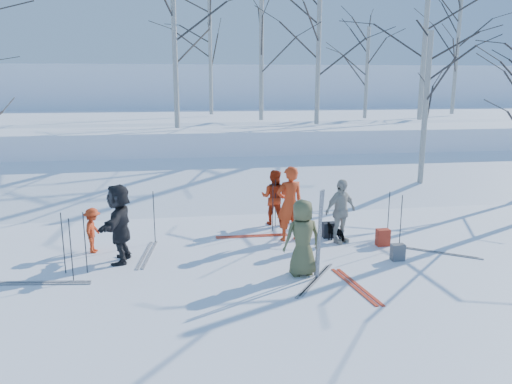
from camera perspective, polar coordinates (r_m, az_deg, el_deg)
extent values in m
plane|color=white|center=(11.41, 1.15, -8.03)|extent=(120.00, 120.00, 0.00)
cube|color=white|center=(18.03, -2.65, 0.25)|extent=(70.00, 9.49, 4.12)
cube|color=white|center=(27.74, -4.89, 6.40)|extent=(70.00, 18.00, 2.20)
cube|color=white|center=(48.59, -6.64, 10.26)|extent=(90.00, 30.00, 6.00)
imported|color=#515432|center=(10.51, 5.32, -5.23)|extent=(0.87, 0.64, 1.63)
imported|color=red|center=(12.68, 3.86, -1.35)|extent=(0.77, 0.57, 1.93)
imported|color=#B02B0D|center=(14.14, 2.07, -0.61)|extent=(0.95, 0.87, 1.57)
imported|color=red|center=(12.51, -18.13, -4.18)|extent=(0.49, 0.75, 1.09)
imported|color=beige|center=(12.70, 9.63, -2.18)|extent=(1.04, 0.77, 1.63)
imported|color=black|center=(11.60, -15.35, -3.48)|extent=(0.74, 1.72, 1.80)
imported|color=black|center=(12.95, 9.09, -4.57)|extent=(0.56, 0.56, 0.46)
cube|color=silver|center=(10.27, 7.25, -4.92)|extent=(0.08, 0.16, 1.90)
cube|color=silver|center=(10.39, 7.24, -4.72)|extent=(0.13, 0.23, 1.89)
cylinder|color=black|center=(10.83, -20.38, -6.26)|extent=(0.02, 0.02, 1.34)
cylinder|color=black|center=(13.46, 1.94, -1.79)|extent=(0.02, 0.02, 1.34)
cylinder|color=black|center=(12.62, 16.22, -3.30)|extent=(0.02, 0.02, 1.34)
cylinder|color=black|center=(11.34, -21.18, -5.48)|extent=(0.02, 0.02, 1.34)
cylinder|color=black|center=(12.78, -11.57, -2.85)|extent=(0.02, 0.02, 1.34)
cylinder|color=black|center=(12.91, 14.89, -2.86)|extent=(0.02, 0.02, 1.34)
cylinder|color=black|center=(11.22, -18.95, -5.51)|extent=(0.02, 0.02, 1.34)
cylinder|color=black|center=(13.95, 2.23, -1.28)|extent=(0.02, 0.02, 1.34)
cube|color=#B02D1B|center=(12.85, 14.29, -5.05)|extent=(0.32, 0.22, 0.42)
cube|color=#4F5156|center=(11.93, 15.89, -6.64)|extent=(0.30, 0.20, 0.38)
cube|color=black|center=(13.23, 8.36, -4.31)|extent=(0.34, 0.24, 0.40)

